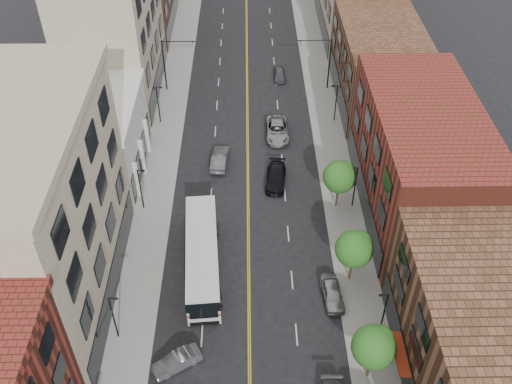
{
  "coord_description": "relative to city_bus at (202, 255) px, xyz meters",
  "views": [
    {
      "loc": [
        0.11,
        -20.35,
        40.68
      ],
      "look_at": [
        0.78,
        20.68,
        5.0
      ],
      "focal_mm": 40.0,
      "sensor_mm": 36.0,
      "label": 1
    }
  ],
  "objects": [
    {
      "name": "tree_r_1",
      "position": [
        13.64,
        -11.4,
        2.16
      ],
      "size": [
        3.4,
        3.4,
        5.59
      ],
      "color": "black",
      "rests_on": "sidewalk_right"
    },
    {
      "name": "car_lane_b",
      "position": [
        7.89,
        21.51,
        -1.14
      ],
      "size": [
        2.76,
        5.96,
        1.65
      ],
      "primitive_type": "imported",
      "rotation": [
        0.0,
        0.0,
        -0.0
      ],
      "color": "gray",
      "rests_on": "ground"
    },
    {
      "name": "lamp_r_2",
      "position": [
        15.21,
        8.53,
        1.0
      ],
      "size": [
        0.81,
        0.55,
        5.05
      ],
      "color": "black",
      "rests_on": "sidewalk_right"
    },
    {
      "name": "car_lane_a",
      "position": [
        7.34,
        12.53,
        -1.21
      ],
      "size": [
        2.66,
        5.45,
        1.53
      ],
      "primitive_type": "imported",
      "rotation": [
        0.0,
        0.0,
        -0.1
      ],
      "color": "black",
      "rests_on": "ground"
    },
    {
      "name": "sidewalk_right",
      "position": [
        14.26,
        19.53,
        -1.89
      ],
      "size": [
        4.0,
        110.0,
        0.15
      ],
      "primitive_type": "cube",
      "color": "gray",
      "rests_on": "ground"
    },
    {
      "name": "bldg_l_white",
      "position": [
        -12.74,
        15.53,
        2.03
      ],
      "size": [
        10.0,
        14.0,
        8.0
      ],
      "primitive_type": "cube",
      "color": "silver",
      "rests_on": "ground"
    },
    {
      "name": "car_lane_behind",
      "position": [
        1.08,
        15.96,
        -1.16
      ],
      "size": [
        2.17,
        5.04,
        1.62
      ],
      "primitive_type": "imported",
      "rotation": [
        0.0,
        0.0,
        3.05
      ],
      "color": "#48494D",
      "rests_on": "ground"
    },
    {
      "name": "lamp_l_1",
      "position": [
        -6.7,
        -7.47,
        1.0
      ],
      "size": [
        0.81,
        0.55,
        5.05
      ],
      "color": "black",
      "rests_on": "sidewalk_left"
    },
    {
      "name": "signal_mast_left",
      "position": [
        -6.01,
        32.53,
        2.68
      ],
      "size": [
        4.49,
        0.18,
        7.2
      ],
      "color": "black",
      "rests_on": "sidewalk_left"
    },
    {
      "name": "bldg_r_mid",
      "position": [
        21.26,
        8.53,
        4.03
      ],
      "size": [
        10.0,
        22.0,
        12.0
      ],
      "primitive_type": "cube",
      "color": "maroon",
      "rests_on": "ground"
    },
    {
      "name": "tree_r_2",
      "position": [
        13.64,
        -1.4,
        2.16
      ],
      "size": [
        3.4,
        3.4,
        5.59
      ],
      "color": "black",
      "rests_on": "sidewalk_right"
    },
    {
      "name": "lamp_r_3",
      "position": [
        15.21,
        24.53,
        1.0
      ],
      "size": [
        0.81,
        0.55,
        5.05
      ],
      "color": "black",
      "rests_on": "sidewalk_right"
    },
    {
      "name": "sidewalk_left",
      "position": [
        -5.74,
        19.53,
        -1.89
      ],
      "size": [
        4.0,
        110.0,
        0.15
      ],
      "primitive_type": "cube",
      "color": "gray",
      "rests_on": "ground"
    },
    {
      "name": "signal_mast_right",
      "position": [
        14.52,
        32.53,
        2.68
      ],
      "size": [
        4.49,
        0.18,
        7.2
      ],
      "color": "black",
      "rests_on": "sidewalk_right"
    },
    {
      "name": "lamp_r_1",
      "position": [
        15.21,
        -7.47,
        1.0
      ],
      "size": [
        0.81,
        0.55,
        5.05
      ],
      "color": "black",
      "rests_on": "sidewalk_right"
    },
    {
      "name": "car_parked_far",
      "position": [
        11.66,
        -3.72,
        -1.24
      ],
      "size": [
        2.05,
        4.4,
        1.46
      ],
      "primitive_type": "imported",
      "rotation": [
        0.0,
        0.0,
        0.08
      ],
      "color": "#96989D",
      "rests_on": "ground"
    },
    {
      "name": "bldg_l_tanoffice",
      "position": [
        -12.74,
        -2.47,
        7.03
      ],
      "size": [
        10.0,
        22.0,
        18.0
      ],
      "primitive_type": "cube",
      "color": "gray",
      "rests_on": "ground"
    },
    {
      "name": "car_angle_b",
      "position": [
        -1.54,
        -10.31,
        -1.31
      ],
      "size": [
        4.14,
        3.24,
        1.31
      ],
      "primitive_type": "imported",
      "rotation": [
        0.0,
        0.0,
        -1.03
      ],
      "color": "#9FA1A6",
      "rests_on": "ground"
    },
    {
      "name": "city_bus",
      "position": [
        0.0,
        0.0,
        0.0
      ],
      "size": [
        3.89,
        13.35,
        3.39
      ],
      "rotation": [
        0.0,
        0.0,
        0.07
      ],
      "color": "silver",
      "rests_on": "ground"
    },
    {
      "name": "car_lane_c",
      "position": [
        8.84,
        35.35,
        -1.31
      ],
      "size": [
        1.61,
        3.89,
        1.32
      ],
      "primitive_type": "imported",
      "rotation": [
        0.0,
        0.0,
        -0.01
      ],
      "color": "#434448",
      "rests_on": "ground"
    },
    {
      "name": "bldg_l_far_a",
      "position": [
        -12.74,
        32.53,
        7.03
      ],
      "size": [
        10.0,
        20.0,
        18.0
      ],
      "primitive_type": "cube",
      "color": "gray",
      "rests_on": "ground"
    },
    {
      "name": "tree_r_3",
      "position": [
        13.64,
        8.6,
        2.16
      ],
      "size": [
        3.4,
        3.4,
        5.59
      ],
      "color": "black",
      "rests_on": "sidewalk_right"
    },
    {
      "name": "bldg_r_far_a",
      "position": [
        21.26,
        29.53,
        3.03
      ],
      "size": [
        10.0,
        20.0,
        10.0
      ],
      "primitive_type": "cube",
      "color": "#543421",
      "rests_on": "ground"
    },
    {
      "name": "lamp_l_3",
      "position": [
        -6.7,
        24.53,
        1.0
      ],
      "size": [
        0.81,
        0.55,
        5.05
      ],
      "color": "black",
      "rests_on": "sidewalk_left"
    },
    {
      "name": "lamp_l_2",
      "position": [
        -6.7,
        8.53,
        1.0
      ],
      "size": [
        0.81,
        0.55,
        5.05
      ],
      "color": "black",
      "rests_on": "sidewalk_left"
    }
  ]
}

